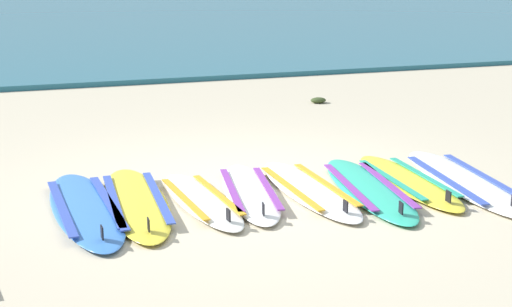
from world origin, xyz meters
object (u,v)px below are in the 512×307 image
at_px(surfboard_3, 250,192).
at_px(surfboard_6, 407,181).
at_px(surfboard_2, 201,200).
at_px(surfboard_4, 308,189).
at_px(surfboard_7, 464,181).
at_px(surfboard_5, 368,188).
at_px(surfboard_0, 85,208).
at_px(surfboard_1, 136,202).

xyz_separation_m(surfboard_3, surfboard_6, (1.71, -0.18, -0.00)).
bearing_deg(surfboard_3, surfboard_2, -170.56).
bearing_deg(surfboard_4, surfboard_6, -3.99).
relative_size(surfboard_6, surfboard_7, 0.84).
distance_m(surfboard_3, surfboard_5, 1.22).
height_order(surfboard_3, surfboard_4, same).
bearing_deg(surfboard_0, surfboard_7, -5.91).
xyz_separation_m(surfboard_0, surfboard_5, (2.82, -0.31, 0.00)).
distance_m(surfboard_1, surfboard_7, 3.46).
distance_m(surfboard_5, surfboard_6, 0.53).
xyz_separation_m(surfboard_0, surfboard_3, (1.63, -0.03, 0.00)).
distance_m(surfboard_4, surfboard_6, 1.11).
bearing_deg(surfboard_5, surfboard_7, -4.83).
bearing_deg(surfboard_5, surfboard_3, 166.72).
bearing_deg(surfboard_3, surfboard_5, -13.28).
height_order(surfboard_4, surfboard_6, same).
bearing_deg(surfboard_4, surfboard_2, 179.05).
height_order(surfboard_2, surfboard_5, same).
xyz_separation_m(surfboard_2, surfboard_7, (2.81, -0.29, -0.00)).
distance_m(surfboard_2, surfboard_5, 1.73).
bearing_deg(surfboard_4, surfboard_0, 176.44).
bearing_deg(surfboard_0, surfboard_6, -3.71).
distance_m(surfboard_2, surfboard_6, 2.24).
height_order(surfboard_2, surfboard_7, same).
relative_size(surfboard_0, surfboard_2, 1.25).
relative_size(surfboard_1, surfboard_7, 0.92).
height_order(surfboard_0, surfboard_4, same).
bearing_deg(surfboard_3, surfboard_7, -9.29).
height_order(surfboard_1, surfboard_2, same).
bearing_deg(surfboard_7, surfboard_6, 161.79).
relative_size(surfboard_3, surfboard_6, 0.97).
distance_m(surfboard_0, surfboard_7, 3.94).
xyz_separation_m(surfboard_3, surfboard_7, (2.28, -0.37, -0.00)).
relative_size(surfboard_2, surfboard_3, 0.93).
bearing_deg(surfboard_1, surfboard_4, -5.67).
bearing_deg(surfboard_0, surfboard_5, -6.33).
bearing_deg(surfboard_7, surfboard_3, 170.71).
distance_m(surfboard_1, surfboard_6, 2.86).
xyz_separation_m(surfboard_5, surfboard_6, (0.52, 0.10, 0.00)).
bearing_deg(surfboard_3, surfboard_1, 176.70).
bearing_deg(surfboard_5, surfboard_6, 10.62).
bearing_deg(surfboard_6, surfboard_5, -169.38).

